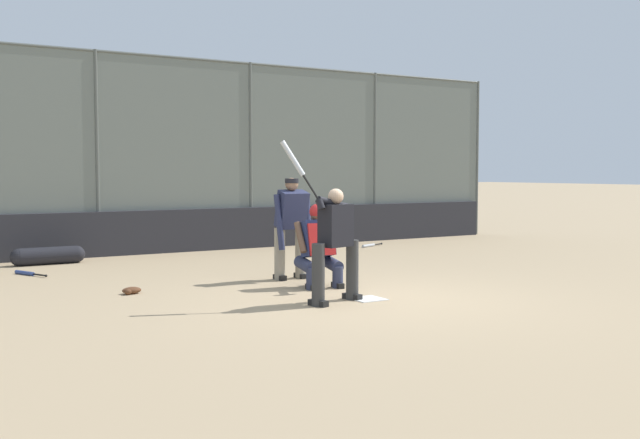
{
  "coord_description": "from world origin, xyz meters",
  "views": [
    {
      "loc": [
        5.86,
        8.34,
        1.76
      ],
      "look_at": [
        0.15,
        -1.0,
        1.05
      ],
      "focal_mm": 42.0,
      "sensor_mm": 36.0,
      "label": 1
    }
  ],
  "objects_px": {
    "fielding_glove_on_dirt": "(131,291)",
    "batter_at_plate": "(335,241)",
    "umpire_home": "(291,225)",
    "catcher_behind_plate": "(320,244)",
    "spare_bat_by_padding": "(370,245)",
    "spare_bat_near_backstop": "(27,273)",
    "equipment_bag_dugout_side": "(48,256)"
  },
  "relations": [
    {
      "from": "catcher_behind_plate",
      "to": "umpire_home",
      "type": "xyz_separation_m",
      "value": [
        -0.04,
        -0.94,
        0.23
      ]
    },
    {
      "from": "fielding_glove_on_dirt",
      "to": "equipment_bag_dugout_side",
      "type": "relative_size",
      "value": 0.2
    },
    {
      "from": "equipment_bag_dugout_side",
      "to": "umpire_home",
      "type": "bearing_deg",
      "value": 125.91
    },
    {
      "from": "batter_at_plate",
      "to": "equipment_bag_dugout_side",
      "type": "relative_size",
      "value": 1.58
    },
    {
      "from": "spare_bat_near_backstop",
      "to": "spare_bat_by_padding",
      "type": "relative_size",
      "value": 1.03
    },
    {
      "from": "catcher_behind_plate",
      "to": "spare_bat_by_padding",
      "type": "bearing_deg",
      "value": -126.49
    },
    {
      "from": "catcher_behind_plate",
      "to": "spare_bat_by_padding",
      "type": "height_order",
      "value": "catcher_behind_plate"
    },
    {
      "from": "spare_bat_near_backstop",
      "to": "fielding_glove_on_dirt",
      "type": "distance_m",
      "value": 2.97
    },
    {
      "from": "spare_bat_near_backstop",
      "to": "fielding_glove_on_dirt",
      "type": "height_order",
      "value": "fielding_glove_on_dirt"
    },
    {
      "from": "spare_bat_by_padding",
      "to": "fielding_glove_on_dirt",
      "type": "height_order",
      "value": "fielding_glove_on_dirt"
    },
    {
      "from": "fielding_glove_on_dirt",
      "to": "umpire_home",
      "type": "bearing_deg",
      "value": -178.57
    },
    {
      "from": "batter_at_plate",
      "to": "catcher_behind_plate",
      "type": "xyz_separation_m",
      "value": [
        -0.53,
        -1.25,
        -0.18
      ]
    },
    {
      "from": "batter_at_plate",
      "to": "spare_bat_by_padding",
      "type": "bearing_deg",
      "value": -144.63
    },
    {
      "from": "spare_bat_by_padding",
      "to": "equipment_bag_dugout_side",
      "type": "height_order",
      "value": "equipment_bag_dugout_side"
    },
    {
      "from": "batter_at_plate",
      "to": "spare_bat_by_padding",
      "type": "distance_m",
      "value": 7.52
    },
    {
      "from": "spare_bat_by_padding",
      "to": "catcher_behind_plate",
      "type": "bearing_deg",
      "value": 25.72
    },
    {
      "from": "spare_bat_near_backstop",
      "to": "equipment_bag_dugout_side",
      "type": "distance_m",
      "value": 1.48
    },
    {
      "from": "batter_at_plate",
      "to": "spare_bat_near_backstop",
      "type": "height_order",
      "value": "batter_at_plate"
    },
    {
      "from": "batter_at_plate",
      "to": "umpire_home",
      "type": "relative_size",
      "value": 1.31
    },
    {
      "from": "fielding_glove_on_dirt",
      "to": "batter_at_plate",
      "type": "bearing_deg",
      "value": 134.69
    },
    {
      "from": "umpire_home",
      "to": "equipment_bag_dugout_side",
      "type": "relative_size",
      "value": 1.21
    },
    {
      "from": "batter_at_plate",
      "to": "catcher_behind_plate",
      "type": "distance_m",
      "value": 1.37
    },
    {
      "from": "batter_at_plate",
      "to": "spare_bat_near_backstop",
      "type": "distance_m",
      "value": 5.86
    },
    {
      "from": "batter_at_plate",
      "to": "umpire_home",
      "type": "distance_m",
      "value": 2.27
    },
    {
      "from": "umpire_home",
      "to": "spare_bat_near_backstop",
      "type": "bearing_deg",
      "value": -37.43
    },
    {
      "from": "catcher_behind_plate",
      "to": "spare_bat_near_backstop",
      "type": "height_order",
      "value": "catcher_behind_plate"
    },
    {
      "from": "batter_at_plate",
      "to": "spare_bat_near_backstop",
      "type": "xyz_separation_m",
      "value": [
        3.02,
        -4.95,
        -0.8
      ]
    },
    {
      "from": "catcher_behind_plate",
      "to": "spare_bat_by_padding",
      "type": "xyz_separation_m",
      "value": [
        -4.16,
        -4.57,
        -0.62
      ]
    },
    {
      "from": "umpire_home",
      "to": "catcher_behind_plate",
      "type": "bearing_deg",
      "value": 87.8
    },
    {
      "from": "umpire_home",
      "to": "spare_bat_near_backstop",
      "type": "distance_m",
      "value": 4.6
    },
    {
      "from": "catcher_behind_plate",
      "to": "fielding_glove_on_dirt",
      "type": "bearing_deg",
      "value": -12.53
    },
    {
      "from": "batter_at_plate",
      "to": "fielding_glove_on_dirt",
      "type": "height_order",
      "value": "batter_at_plate"
    }
  ]
}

